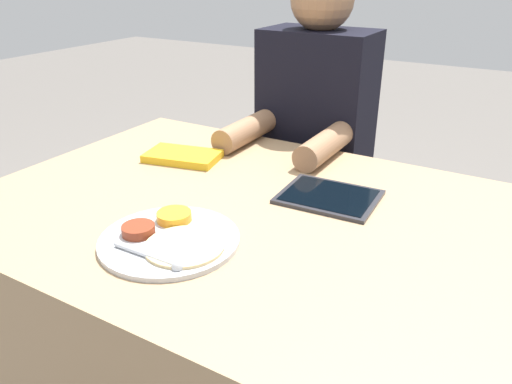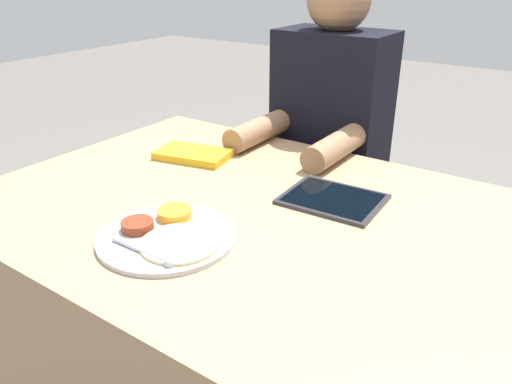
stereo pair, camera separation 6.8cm
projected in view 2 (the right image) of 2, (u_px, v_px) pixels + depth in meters
name	position (u px, v px, depth m)	size (l,w,h in m)	color
dining_table	(256.00, 344.00, 1.22)	(1.23, 0.85, 0.74)	#9E7F5B
thali_tray	(167.00, 235.00, 0.94)	(0.26, 0.26, 0.03)	#B7BABF
red_notebook	(193.00, 155.00, 1.33)	(0.21, 0.15, 0.02)	silver
tablet_device	(333.00, 199.00, 1.09)	(0.22, 0.18, 0.01)	#28282D
person_diner	(326.00, 180.00, 1.61)	(0.33, 0.45, 1.21)	black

